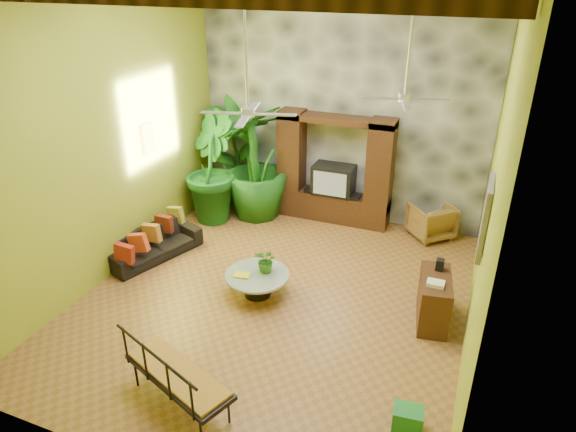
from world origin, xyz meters
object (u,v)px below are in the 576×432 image
at_px(tall_plant_a, 236,151).
at_px(coffee_table, 257,281).
at_px(entertainment_center, 334,177).
at_px(sofa, 153,244).
at_px(tall_plant_b, 210,168).
at_px(side_console, 434,300).
at_px(iron_bench, 175,375).
at_px(wicker_armchair, 431,221).
at_px(ceiling_fan_front, 247,97).
at_px(tall_plant_c, 256,162).
at_px(green_bin, 408,419).
at_px(ceiling_fan_back, 406,84).

relative_size(tall_plant_a, coffee_table, 2.36).
xyz_separation_m(entertainment_center, sofa, (-2.65, -2.77, -0.70)).
xyz_separation_m(tall_plant_b, side_console, (4.92, -1.93, -0.76)).
height_order(tall_plant_b, iron_bench, tall_plant_b).
bearing_deg(tall_plant_a, wicker_armchair, -0.67).
relative_size(tall_plant_b, iron_bench, 1.39).
xyz_separation_m(ceiling_fan_front, sofa, (-2.45, 0.76, -3.14)).
xyz_separation_m(wicker_armchair, tall_plant_c, (-3.67, -0.37, 0.86)).
bearing_deg(iron_bench, tall_plant_a, 131.02).
distance_m(wicker_armchair, tall_plant_a, 4.46).
bearing_deg(tall_plant_b, wicker_armchair, 10.74).
bearing_deg(entertainment_center, tall_plant_c, -165.67).
xyz_separation_m(wicker_armchair, side_console, (0.41, -2.78, 0.04)).
relative_size(ceiling_fan_front, wicker_armchair, 2.40).
bearing_deg(tall_plant_a, coffee_table, -58.17).
relative_size(sofa, coffee_table, 1.71).
height_order(entertainment_center, wicker_armchair, entertainment_center).
bearing_deg(side_console, ceiling_fan_front, -174.07).
relative_size(entertainment_center, sofa, 1.32).
relative_size(tall_plant_a, green_bin, 7.11).
bearing_deg(iron_bench, tall_plant_b, 135.74).
bearing_deg(tall_plant_b, ceiling_fan_back, -14.51).
distance_m(sofa, tall_plant_b, 2.09).
relative_size(entertainment_center, ceiling_fan_front, 1.29).
height_order(ceiling_fan_back, green_bin, ceiling_fan_back).
distance_m(entertainment_center, green_bin, 5.68).
bearing_deg(green_bin, tall_plant_b, 139.97).
height_order(ceiling_fan_back, tall_plant_c, ceiling_fan_back).
distance_m(entertainment_center, wicker_armchair, 2.16).
relative_size(ceiling_fan_back, tall_plant_a, 0.74).
distance_m(coffee_table, side_console, 2.82).
relative_size(ceiling_fan_front, ceiling_fan_back, 1.00).
xyz_separation_m(tall_plant_a, tall_plant_b, (-0.14, -0.91, -0.10)).
height_order(wicker_armchair, green_bin, wicker_armchair).
distance_m(tall_plant_b, coffee_table, 3.25).
bearing_deg(coffee_table, iron_bench, -87.68).
bearing_deg(green_bin, sofa, 156.24).
bearing_deg(tall_plant_b, side_console, -21.41).
bearing_deg(entertainment_center, sofa, -133.72).
bearing_deg(iron_bench, ceiling_fan_back, 85.95).
height_order(entertainment_center, sofa, entertainment_center).
bearing_deg(side_console, tall_plant_a, 140.31).
xyz_separation_m(entertainment_center, green_bin, (2.50, -5.04, -0.81)).
distance_m(ceiling_fan_back, side_console, 3.26).
relative_size(entertainment_center, tall_plant_a, 0.96).
distance_m(ceiling_fan_front, iron_bench, 3.63).
xyz_separation_m(tall_plant_a, tall_plant_c, (0.69, -0.42, -0.03)).
bearing_deg(tall_plant_c, ceiling_fan_back, -25.50).
distance_m(entertainment_center, coffee_table, 3.27).
bearing_deg(green_bin, side_console, 90.39).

